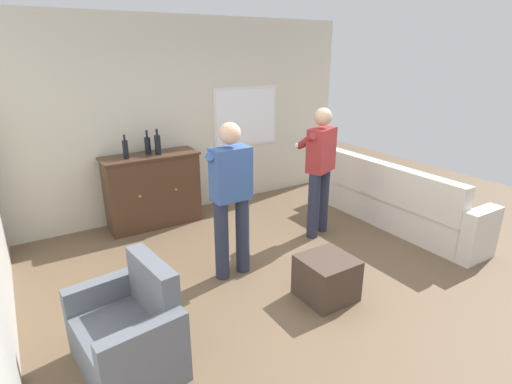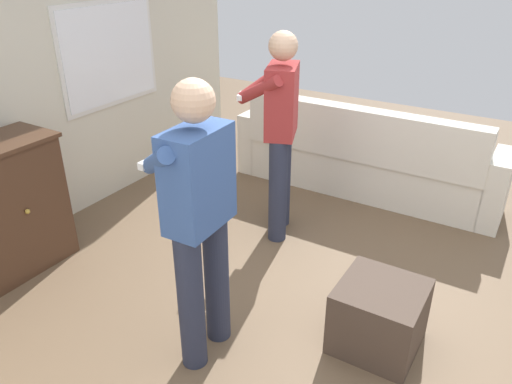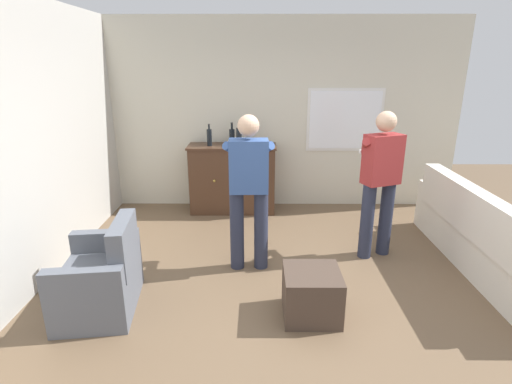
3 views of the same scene
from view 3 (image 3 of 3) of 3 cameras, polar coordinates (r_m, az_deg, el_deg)
name	(u,v)px [view 3 (image 3 of 3)]	position (r m, az deg, el deg)	size (l,w,h in m)	color
ground	(300,294)	(4.08, 6.32, -14.23)	(10.40, 10.40, 0.00)	brown
wall_back_with_window	(287,115)	(6.14, 4.52, 10.86)	(5.20, 0.15, 2.80)	beige
wall_side_left	(3,154)	(4.16, -32.42, 4.57)	(0.12, 5.20, 2.80)	beige
couch	(483,241)	(4.97, 29.68, -6.04)	(0.57, 2.61, 0.91)	silver
armchair	(102,279)	(3.97, -21.15, -11.55)	(0.74, 0.95, 0.85)	slate
sideboard_cabinet	(233,179)	(5.97, -3.37, 1.93)	(1.28, 0.49, 1.01)	#472D1E
bottle_wine_green	(239,136)	(5.77, -2.44, 7.94)	(0.08, 0.08, 0.35)	black
bottle_liquor_amber	(209,137)	(5.81, -6.68, 7.80)	(0.07, 0.07, 0.32)	black
bottle_spirits_clear	(232,136)	(5.87, -3.45, 7.95)	(0.08, 0.08, 0.32)	black
ottoman	(312,294)	(3.69, 7.94, -14.20)	(0.50, 0.50, 0.43)	#47382D
person_standing_left	(249,186)	(4.16, -1.04, 0.85)	(0.56, 0.48, 1.68)	#282D42
person_standing_right	(380,178)	(4.65, 17.28, 1.89)	(0.52, 0.52, 1.68)	#282D42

